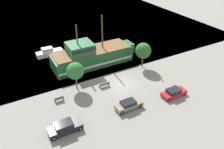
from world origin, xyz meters
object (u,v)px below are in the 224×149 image
at_px(parked_car_curb_mid, 174,92).
at_px(parked_car_curb_front, 65,127).
at_px(parked_car_curb_rear, 129,105).
at_px(bench_promenade_east, 104,84).
at_px(moored_boat_dockside, 49,52).
at_px(bench_promenade_west, 59,99).
at_px(pirate_ship, 91,56).
at_px(fire_hydrant, 162,78).

bearing_deg(parked_car_curb_mid, parked_car_curb_front, 176.83).
distance_m(parked_car_curb_mid, parked_car_curb_rear, 8.51).
bearing_deg(parked_car_curb_front, parked_car_curb_mid, -3.17).
distance_m(parked_car_curb_rear, bench_promenade_east, 7.13).
relative_size(moored_boat_dockside, bench_promenade_west, 3.83).
bearing_deg(bench_promenade_east, pirate_ship, 80.91).
relative_size(pirate_ship, moored_boat_dockside, 3.05).
height_order(parked_car_curb_front, fire_hydrant, parked_car_curb_front).
distance_m(bench_promenade_east, bench_promenade_west, 8.44).
xyz_separation_m(pirate_ship, moored_boat_dockside, (-6.86, 8.19, -1.22)).
distance_m(pirate_ship, bench_promenade_west, 13.31).
bearing_deg(parked_car_curb_mid, bench_promenade_east, 138.69).
xyz_separation_m(parked_car_curb_rear, bench_promenade_west, (-9.12, 7.05, -0.29)).
xyz_separation_m(parked_car_curb_front, bench_promenade_east, (9.68, 6.99, -0.35)).
bearing_deg(fire_hydrant, parked_car_curb_mid, -106.45).
xyz_separation_m(moored_boat_dockside, parked_car_curb_rear, (6.13, -24.06, -0.03)).
bearing_deg(parked_car_curb_mid, bench_promenade_west, 155.57).
height_order(parked_car_curb_rear, bench_promenade_east, parked_car_curb_rear).
bearing_deg(bench_promenade_west, pirate_ship, 41.86).
relative_size(fire_hydrant, bench_promenade_west, 0.50).
xyz_separation_m(parked_car_curb_mid, fire_hydrant, (1.39, 4.70, -0.27)).
distance_m(pirate_ship, parked_car_curb_mid, 18.54).
bearing_deg(parked_car_curb_rear, moored_boat_dockside, 104.29).
bearing_deg(parked_car_curb_front, bench_promenade_west, 79.87).
xyz_separation_m(pirate_ship, parked_car_curb_mid, (7.73, -16.81, -1.29)).
bearing_deg(bench_promenade_west, parked_car_curb_mid, -24.43).
distance_m(parked_car_curb_mid, bench_promenade_west, 19.31).
bearing_deg(parked_car_curb_rear, bench_promenade_west, 142.28).
height_order(moored_boat_dockside, parked_car_curb_mid, moored_boat_dockside).
height_order(pirate_ship, bench_promenade_west, pirate_ship).
height_order(moored_boat_dockside, bench_promenade_west, moored_boat_dockside).
relative_size(parked_car_curb_mid, bench_promenade_west, 2.90).
relative_size(parked_car_curb_rear, bench_promenade_east, 2.33).
bearing_deg(fire_hydrant, bench_promenade_east, 162.45).
bearing_deg(parked_car_curb_front, parked_car_curb_rear, -0.59).
height_order(moored_boat_dockside, fire_hydrant, moored_boat_dockside).
height_order(parked_car_curb_front, bench_promenade_west, parked_car_curb_front).
bearing_deg(parked_car_curb_front, bench_promenade_east, 35.82).
relative_size(parked_car_curb_rear, fire_hydrant, 5.81).
bearing_deg(bench_promenade_west, bench_promenade_east, 0.30).
distance_m(fire_hydrant, bench_promenade_west, 19.25).
distance_m(moored_boat_dockside, parked_car_curb_mid, 28.94).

